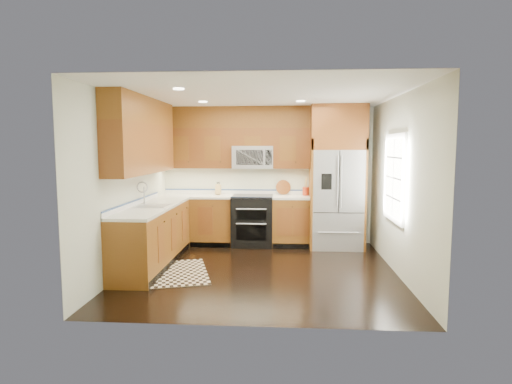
# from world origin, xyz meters

# --- Properties ---
(ground) EXTENTS (4.00, 4.00, 0.00)m
(ground) POSITION_xyz_m (0.00, 0.00, 0.00)
(ground) COLOR black
(ground) RESTS_ON ground
(wall_back) EXTENTS (4.00, 0.02, 2.60)m
(wall_back) POSITION_xyz_m (0.00, 2.00, 1.30)
(wall_back) COLOR beige
(wall_back) RESTS_ON ground
(wall_left) EXTENTS (0.02, 4.00, 2.60)m
(wall_left) POSITION_xyz_m (-2.00, 0.00, 1.30)
(wall_left) COLOR beige
(wall_left) RESTS_ON ground
(wall_right) EXTENTS (0.02, 4.00, 2.60)m
(wall_right) POSITION_xyz_m (2.00, 0.00, 1.30)
(wall_right) COLOR beige
(wall_right) RESTS_ON ground
(window) EXTENTS (0.04, 1.10, 1.30)m
(window) POSITION_xyz_m (1.98, 0.20, 1.40)
(window) COLOR white
(window) RESTS_ON ground
(base_cabinets) EXTENTS (2.85, 3.00, 0.90)m
(base_cabinets) POSITION_xyz_m (-1.23, 0.90, 0.45)
(base_cabinets) COLOR brown
(base_cabinets) RESTS_ON ground
(countertop) EXTENTS (2.86, 3.01, 0.04)m
(countertop) POSITION_xyz_m (-1.09, 1.01, 0.92)
(countertop) COLOR white
(countertop) RESTS_ON base_cabinets
(upper_cabinets) EXTENTS (2.85, 3.00, 1.15)m
(upper_cabinets) POSITION_xyz_m (-1.15, 1.09, 2.02)
(upper_cabinets) COLOR brown
(upper_cabinets) RESTS_ON ground
(range) EXTENTS (0.76, 0.67, 0.95)m
(range) POSITION_xyz_m (-0.25, 1.67, 0.47)
(range) COLOR black
(range) RESTS_ON ground
(microwave) EXTENTS (0.76, 0.40, 0.42)m
(microwave) POSITION_xyz_m (-0.25, 1.80, 1.66)
(microwave) COLOR #B2B2B7
(microwave) RESTS_ON ground
(refrigerator) EXTENTS (0.98, 0.75, 2.60)m
(refrigerator) POSITION_xyz_m (1.30, 1.63, 1.30)
(refrigerator) COLOR #B2B2B7
(refrigerator) RESTS_ON ground
(sink_faucet) EXTENTS (0.54, 0.44, 0.37)m
(sink_faucet) POSITION_xyz_m (-1.73, 0.23, 0.99)
(sink_faucet) COLOR #B2B2B7
(sink_faucet) RESTS_ON countertop
(rug) EXTENTS (1.16, 1.52, 0.01)m
(rug) POSITION_xyz_m (-1.20, -0.18, 0.01)
(rug) COLOR black
(rug) RESTS_ON ground
(knife_block) EXTENTS (0.10, 0.13, 0.25)m
(knife_block) POSITION_xyz_m (-0.92, 1.83, 1.04)
(knife_block) COLOR tan
(knife_block) RESTS_ON countertop
(utensil_crock) EXTENTS (0.13, 0.13, 0.33)m
(utensil_crock) POSITION_xyz_m (0.74, 1.82, 1.06)
(utensil_crock) COLOR #A42D14
(utensil_crock) RESTS_ON countertop
(cutting_board) EXTENTS (0.33, 0.33, 0.02)m
(cutting_board) POSITION_xyz_m (0.32, 1.94, 0.95)
(cutting_board) COLOR brown
(cutting_board) RESTS_ON countertop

